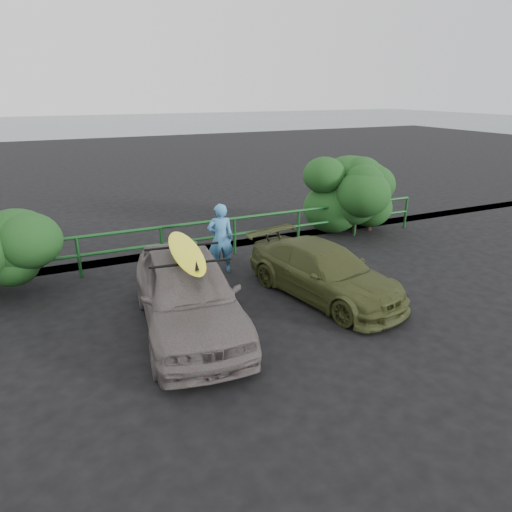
{
  "coord_description": "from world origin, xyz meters",
  "views": [
    {
      "loc": [
        -3.45,
        -5.98,
        4.26
      ],
      "look_at": [
        0.18,
        1.85,
        1.1
      ],
      "focal_mm": 32.0,
      "sensor_mm": 36.0,
      "label": 1
    }
  ],
  "objects_px": {
    "olive_vehicle": "(324,272)",
    "guardrail": "(199,240)",
    "sedan": "(188,293)",
    "man": "(221,238)",
    "surfboard": "(186,251)"
  },
  "relations": [
    {
      "from": "man",
      "to": "surfboard",
      "type": "distance_m",
      "value": 2.98
    },
    {
      "from": "guardrail",
      "to": "olive_vehicle",
      "type": "bearing_deg",
      "value": -62.8
    },
    {
      "from": "sedan",
      "to": "olive_vehicle",
      "type": "xyz_separation_m",
      "value": [
        3.08,
        0.19,
        -0.17
      ]
    },
    {
      "from": "surfboard",
      "to": "sedan",
      "type": "bearing_deg",
      "value": 6.93
    },
    {
      "from": "olive_vehicle",
      "to": "man",
      "type": "relative_size",
      "value": 2.26
    },
    {
      "from": "olive_vehicle",
      "to": "surfboard",
      "type": "height_order",
      "value": "surfboard"
    },
    {
      "from": "guardrail",
      "to": "sedan",
      "type": "relative_size",
      "value": 3.25
    },
    {
      "from": "guardrail",
      "to": "man",
      "type": "bearing_deg",
      "value": -79.74
    },
    {
      "from": "guardrail",
      "to": "sedan",
      "type": "height_order",
      "value": "sedan"
    },
    {
      "from": "man",
      "to": "sedan",
      "type": "bearing_deg",
      "value": 70.98
    },
    {
      "from": "sedan",
      "to": "man",
      "type": "distance_m",
      "value": 2.9
    },
    {
      "from": "sedan",
      "to": "man",
      "type": "height_order",
      "value": "man"
    },
    {
      "from": "olive_vehicle",
      "to": "surfboard",
      "type": "bearing_deg",
      "value": 171.1
    },
    {
      "from": "olive_vehicle",
      "to": "guardrail",
      "type": "bearing_deg",
      "value": 104.86
    },
    {
      "from": "sedan",
      "to": "surfboard",
      "type": "bearing_deg",
      "value": -173.07
    }
  ]
}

